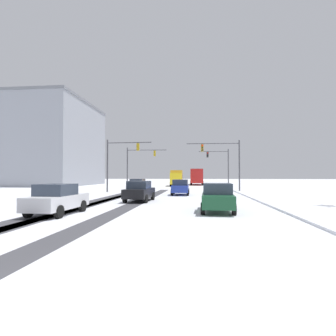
{
  "coord_description": "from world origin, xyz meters",
  "views": [
    {
      "loc": [
        2.81,
        -4.2,
        2.08
      ],
      "look_at": [
        0.0,
        23.24,
        2.8
      ],
      "focal_mm": 29.55,
      "sensor_mm": 36.0,
      "label": 1
    }
  ],
  "objects": [
    {
      "name": "wheel_track_oncoming",
      "position": [
        -4.53,
        16.6,
        0.0
      ],
      "size": [
        1.02,
        36.52,
        0.01
      ],
      "primitive_type": "cube",
      "color": "#424247",
      "rests_on": "ground"
    },
    {
      "name": "office_building_far_left_block",
      "position": [
        -28.75,
        50.72,
        8.65
      ],
      "size": [
        18.88,
        21.73,
        17.29
      ],
      "color": "#9399A3",
      "rests_on": "ground"
    },
    {
      "name": "car_white_fifth",
      "position": [
        -4.53,
        9.79,
        0.82
      ],
      "size": [
        1.95,
        4.16,
        1.62
      ],
      "color": "silver",
      "rests_on": "ground"
    },
    {
      "name": "bus_oncoming",
      "position": [
        2.92,
        56.29,
        1.99
      ],
      "size": [
        2.68,
        11.0,
        3.38
      ],
      "color": "#B21E1E",
      "rests_on": "ground"
    },
    {
      "name": "traffic_signal_far_right",
      "position": [
        6.87,
        43.12,
        4.36
      ],
      "size": [
        5.07,
        0.52,
        6.5
      ],
      "color": "#47474C",
      "rests_on": "ground"
    },
    {
      "name": "wheel_track_left_lane",
      "position": [
        -5.31,
        16.6,
        0.0
      ],
      "size": [
        1.2,
        36.52,
        0.01
      ],
      "primitive_type": "cube",
      "color": "#424247",
      "rests_on": "ground"
    },
    {
      "name": "car_dark_green_fourth",
      "position": [
        4.01,
        11.77,
        0.82
      ],
      "size": [
        1.96,
        4.17,
        1.62
      ],
      "color": "#194C2D",
      "rests_on": "ground"
    },
    {
      "name": "traffic_signal_near_right",
      "position": [
        6.33,
        31.15,
        4.47
      ],
      "size": [
        6.71,
        0.45,
        6.5
      ],
      "color": "#47474C",
      "rests_on": "ground"
    },
    {
      "name": "wheel_track_center",
      "position": [
        -4.62,
        16.6,
        0.0
      ],
      "size": [
        0.79,
        36.52,
        0.01
      ],
      "primitive_type": "cube",
      "color": "#424247",
      "rests_on": "ground"
    },
    {
      "name": "sidewalk_kerb_right",
      "position": [
        9.6,
        14.94,
        0.06
      ],
      "size": [
        4.0,
        36.52,
        0.12
      ],
      "primitive_type": "cube",
      "color": "white",
      "rests_on": "ground"
    },
    {
      "name": "car_grey_lead",
      "position": [
        -4.51,
        30.0,
        0.82
      ],
      "size": [
        1.99,
        4.18,
        1.62
      ],
      "color": "slate",
      "rests_on": "ground"
    },
    {
      "name": "ground_plane",
      "position": [
        0.0,
        0.0,
        0.0
      ],
      "size": [
        300.0,
        300.0,
        0.0
      ],
      "primitive_type": "plane",
      "color": "silver"
    },
    {
      "name": "box_truck_delivery",
      "position": [
        -0.97,
        48.76,
        1.63
      ],
      "size": [
        2.5,
        7.47,
        3.02
      ],
      "color": "yellow",
      "rests_on": "ground"
    },
    {
      "name": "car_blue_second",
      "position": [
        1.13,
        25.0,
        0.82
      ],
      "size": [
        1.87,
        4.12,
        1.62
      ],
      "color": "#233899",
      "rests_on": "ground"
    },
    {
      "name": "car_black_third",
      "position": [
        -1.69,
        17.46,
        0.82
      ],
      "size": [
        1.99,
        4.18,
        1.62
      ],
      "color": "black",
      "rests_on": "ground"
    },
    {
      "name": "traffic_signal_near_left",
      "position": [
        -6.68,
        29.15,
        4.4
      ],
      "size": [
        5.67,
        0.39,
        6.5
      ],
      "color": "#47474C",
      "rests_on": "ground"
    },
    {
      "name": "wheel_track_right_lane",
      "position": [
        -1.66,
        16.6,
        0.0
      ],
      "size": [
        1.17,
        36.52,
        0.01
      ],
      "primitive_type": "cube",
      "color": "#424247",
      "rests_on": "ground"
    },
    {
      "name": "traffic_signal_far_left",
      "position": [
        -6.44,
        39.26,
        4.45
      ],
      "size": [
        6.4,
        0.48,
        6.5
      ],
      "color": "#47474C",
      "rests_on": "ground"
    }
  ]
}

